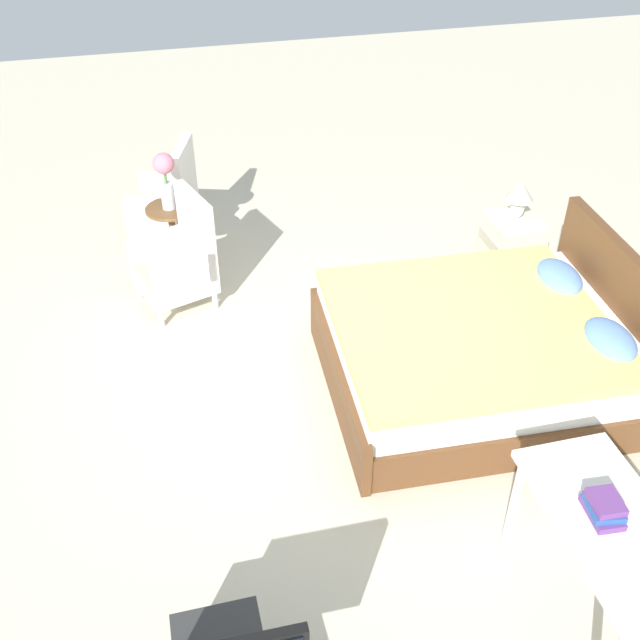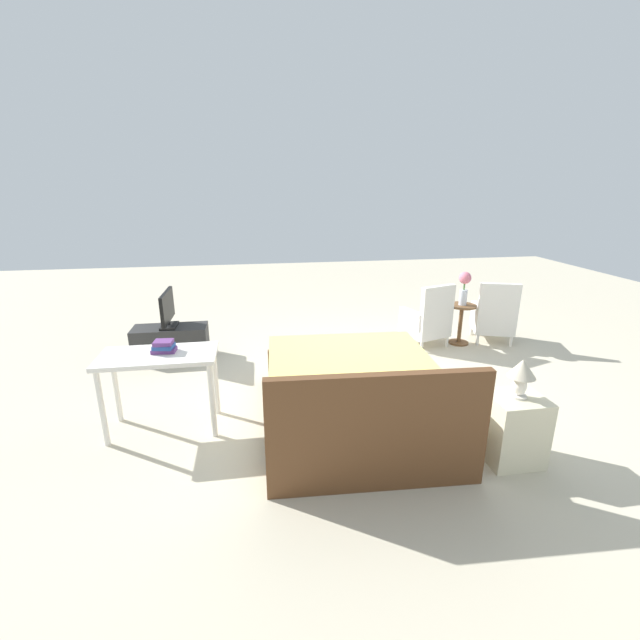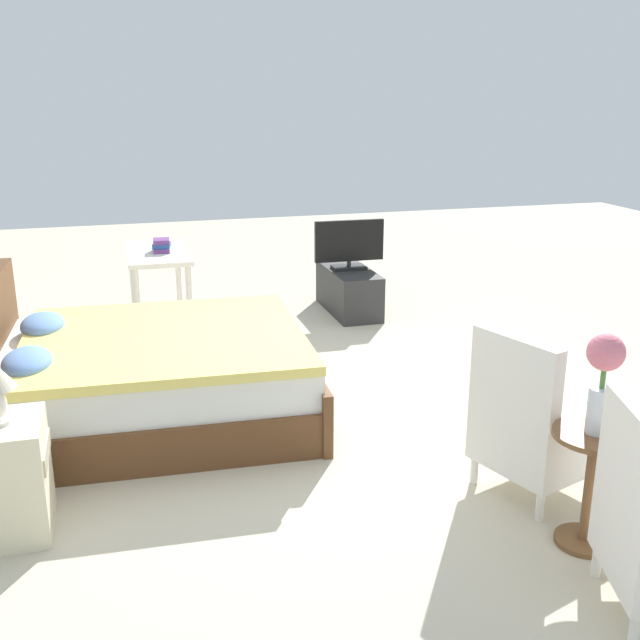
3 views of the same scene
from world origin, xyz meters
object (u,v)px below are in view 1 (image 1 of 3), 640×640
Objects in this scene: side_table at (173,231)px; flower_vase at (165,175)px; book_stack at (604,508)px; armchair_by_window_left at (169,202)px; vanity_desk at (609,538)px; armchair_by_window_right at (179,262)px; nightstand at (510,251)px; table_lamp at (520,195)px; bed at (485,351)px.

side_table is 1.23× the size of flower_vase.
book_stack is at bearing 23.89° from side_table.
side_table is (0.51, -0.01, -0.01)m from armchair_by_window_left.
side_table is 4.20m from vanity_desk.
armchair_by_window_right reaches higher than side_table.
vanity_desk reaches higher than nightstand.
armchair_by_window_left is at bearing -117.23° from nightstand.
nightstand is (1.37, 2.66, -0.08)m from armchair_by_window_left.
book_stack is at bearing 21.21° from armchair_by_window_left.
flower_vase is at bearing -26.57° from side_table.
flower_vase reaches higher than table_lamp.
vanity_desk is (3.82, 1.71, -0.23)m from flower_vase.
bed reaches higher than nightstand.
book_stack is (2.91, -1.00, 0.52)m from nightstand.
nightstand is 0.56× the size of vanity_desk.
book_stack is at bearing -143.24° from vanity_desk.
armchair_by_window_left is 3.00m from nightstand.
armchair_by_window_right is (-1.53, -1.92, 0.08)m from bed.
armchair_by_window_left is 4.19× the size of book_stack.
table_lamp is (-1.17, 0.74, 0.50)m from bed.
armchair_by_window_right reaches higher than nightstand.
table_lamp is at bearing 72.14° from side_table.
armchair_by_window_left is 0.51m from side_table.
side_table is (-0.51, -0.01, -0.01)m from armchair_by_window_right.
side_table is 1.00× the size of nightstand.
side_table is at bearing -107.86° from table_lamp.
table_lamp is at bearing 147.69° from bed.
vanity_desk is (2.96, -0.96, 0.36)m from nightstand.
table_lamp is at bearing 82.44° from armchair_by_window_right.
book_stack is (1.74, -0.26, 0.52)m from bed.
nightstand is 3.12m from book_stack.
nightstand is (0.35, 2.66, -0.08)m from armchair_by_window_right.
side_table is (-2.03, -1.93, 0.07)m from bed.
book_stack is at bearing 26.97° from armchair_by_window_right.
flower_vase reaches higher than armchair_by_window_right.
armchair_by_window_left is at bearing -117.22° from table_lamp.
side_table is at bearing 153.43° from flower_vase.
table_lamp is (0.86, 2.67, -0.08)m from flower_vase.
armchair_by_window_right is 4.19× the size of book_stack.
flower_vase reaches higher than vanity_desk.
nightstand is (0.86, 2.67, -0.59)m from flower_vase.
armchair_by_window_left is 0.72m from flower_vase.
bed is 3.59× the size of nightstand.
flower_vase is (0.00, -0.00, 0.51)m from side_table.
table_lamp is at bearing 161.01° from book_stack.
table_lamp is 3.08m from book_stack.
flower_vase is 4.20m from vanity_desk.
nightstand is at bearing 72.13° from flower_vase.
armchair_by_window_left is at bearing -158.79° from book_stack.
book_stack is at bearing -18.99° from table_lamp.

